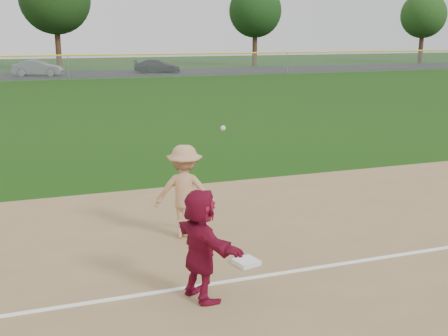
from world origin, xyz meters
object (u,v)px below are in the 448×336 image
object	(u,v)px
first_base	(246,262)
base_runner	(201,245)
car_mid	(38,68)
car_right	(157,66)

from	to	relation	value
first_base	base_runner	xyz separation A→B (m)	(-1.10, -0.94, 0.81)
base_runner	car_mid	bearing A→B (deg)	-13.45
first_base	base_runner	distance (m)	1.65
base_runner	car_right	size ratio (longest dim) A/B	0.38
base_runner	car_right	xyz separation A→B (m)	(9.98, 46.44, -0.22)
first_base	car_mid	bearing A→B (deg)	92.60
car_mid	car_right	size ratio (longest dim) A/B	0.97
first_base	car_mid	size ratio (longest dim) A/B	0.09
base_runner	car_right	distance (m)	47.50
car_mid	car_right	xyz separation A→B (m)	(10.95, 0.24, -0.06)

